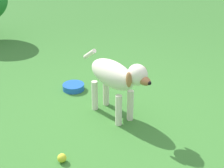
% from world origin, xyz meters
% --- Properties ---
extents(ground, '(14.00, 14.00, 0.00)m').
position_xyz_m(ground, '(0.00, 0.00, 0.00)').
color(ground, '#38722D').
extents(dog, '(0.53, 0.73, 0.58)m').
position_xyz_m(dog, '(-0.13, -0.20, 0.38)').
color(dog, silver).
rests_on(dog, ground).
extents(tennis_ball_0, '(0.07, 0.07, 0.07)m').
position_xyz_m(tennis_ball_0, '(0.31, 0.38, 0.03)').
color(tennis_ball_0, '#CDD132').
rests_on(tennis_ball_0, ground).
extents(water_bowl, '(0.22, 0.22, 0.06)m').
position_xyz_m(water_bowl, '(0.26, -0.75, 0.03)').
color(water_bowl, blue).
rests_on(water_bowl, ground).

